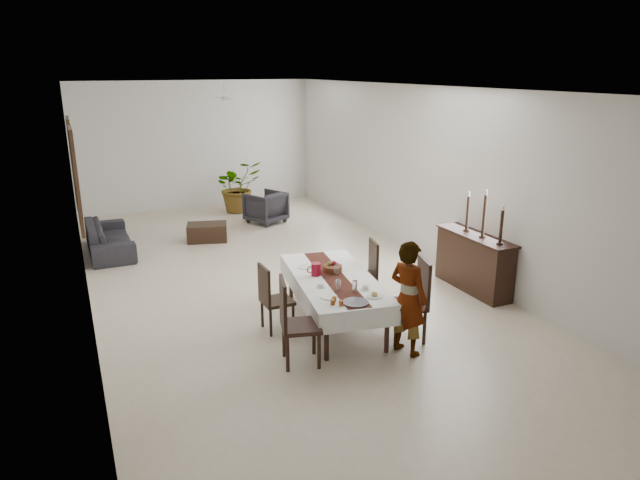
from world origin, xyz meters
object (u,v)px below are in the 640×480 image
at_px(red_pitcher, 316,269).
at_px(woman, 408,298).
at_px(sideboard_body, 474,263).
at_px(dining_table_top, 334,279).
at_px(sofa, 109,238).

xyz_separation_m(red_pitcher, woman, (0.66, -1.35, -0.03)).
xyz_separation_m(red_pitcher, sideboard_body, (2.83, 0.05, -0.33)).
distance_m(dining_table_top, sideboard_body, 2.64).
relative_size(red_pitcher, sofa, 0.09).
bearing_deg(red_pitcher, dining_table_top, -39.96).
bearing_deg(sofa, red_pitcher, -152.39).
xyz_separation_m(sideboard_body, sofa, (-5.27, 4.51, -0.16)).
bearing_deg(red_pitcher, woman, -63.82).
height_order(red_pitcher, woman, woman).
xyz_separation_m(woman, sofa, (-3.10, 5.91, -0.45)).
bearing_deg(sideboard_body, sofa, 139.43).
height_order(dining_table_top, sofa, dining_table_top).
relative_size(dining_table_top, sofa, 1.08).
bearing_deg(dining_table_top, red_pitcher, 149.04).
height_order(red_pitcher, sofa, red_pitcher).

